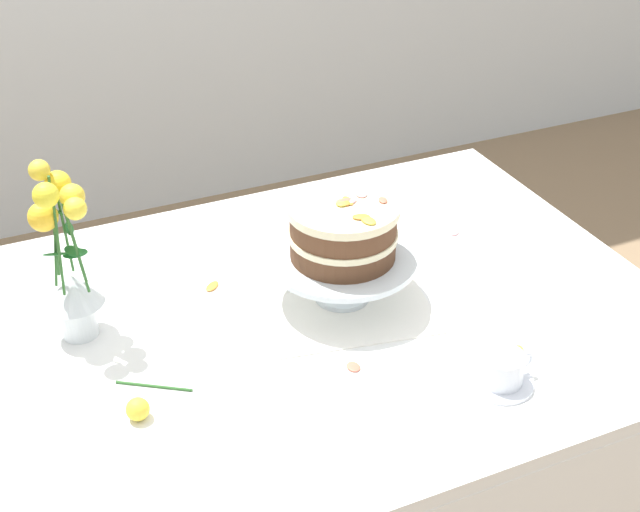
{
  "coord_description": "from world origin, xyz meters",
  "views": [
    {
      "loc": [
        -0.53,
        -1.27,
        1.74
      ],
      "look_at": [
        0.04,
        0.01,
        0.86
      ],
      "focal_mm": 49.43,
      "sensor_mm": 36.0,
      "label": 1
    }
  ],
  "objects_px": {
    "cake_stand": "(343,263)",
    "layer_cake": "(343,230)",
    "fallen_rose": "(139,408)",
    "flower_vase": "(68,265)",
    "dining_table": "(309,357)",
    "teacup": "(502,371)"
  },
  "relations": [
    {
      "from": "layer_cake",
      "to": "flower_vase",
      "type": "height_order",
      "value": "flower_vase"
    },
    {
      "from": "layer_cake",
      "to": "fallen_rose",
      "type": "relative_size",
      "value": 1.7
    },
    {
      "from": "fallen_rose",
      "to": "cake_stand",
      "type": "bearing_deg",
      "value": 20.86
    },
    {
      "from": "layer_cake",
      "to": "cake_stand",
      "type": "bearing_deg",
      "value": 133.32
    },
    {
      "from": "dining_table",
      "to": "teacup",
      "type": "distance_m",
      "value": 0.4
    },
    {
      "from": "flower_vase",
      "to": "dining_table",
      "type": "bearing_deg",
      "value": -18.68
    },
    {
      "from": "cake_stand",
      "to": "teacup",
      "type": "xyz_separation_m",
      "value": [
        0.14,
        -0.34,
        -0.06
      ]
    },
    {
      "from": "dining_table",
      "to": "flower_vase",
      "type": "relative_size",
      "value": 4.07
    },
    {
      "from": "cake_stand",
      "to": "teacup",
      "type": "bearing_deg",
      "value": -67.9
    },
    {
      "from": "dining_table",
      "to": "flower_vase",
      "type": "bearing_deg",
      "value": 161.32
    },
    {
      "from": "layer_cake",
      "to": "teacup",
      "type": "distance_m",
      "value": 0.39
    },
    {
      "from": "dining_table",
      "to": "teacup",
      "type": "height_order",
      "value": "teacup"
    },
    {
      "from": "teacup",
      "to": "fallen_rose",
      "type": "distance_m",
      "value": 0.62
    },
    {
      "from": "cake_stand",
      "to": "fallen_rose",
      "type": "relative_size",
      "value": 2.32
    },
    {
      "from": "cake_stand",
      "to": "layer_cake",
      "type": "relative_size",
      "value": 1.36
    },
    {
      "from": "dining_table",
      "to": "cake_stand",
      "type": "xyz_separation_m",
      "value": [
        0.09,
        0.04,
        0.17
      ]
    },
    {
      "from": "teacup",
      "to": "dining_table",
      "type": "bearing_deg",
      "value": 127.05
    },
    {
      "from": "dining_table",
      "to": "flower_vase",
      "type": "distance_m",
      "value": 0.49
    },
    {
      "from": "cake_stand",
      "to": "flower_vase",
      "type": "bearing_deg",
      "value": 168.97
    },
    {
      "from": "layer_cake",
      "to": "fallen_rose",
      "type": "xyz_separation_m",
      "value": [
        -0.45,
        -0.17,
        -0.14
      ]
    },
    {
      "from": "cake_stand",
      "to": "teacup",
      "type": "distance_m",
      "value": 0.38
    },
    {
      "from": "fallen_rose",
      "to": "dining_table",
      "type": "bearing_deg",
      "value": 19.93
    }
  ]
}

